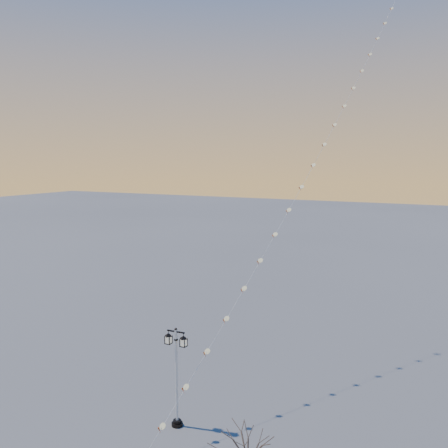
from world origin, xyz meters
The scene contains 3 objects.
street_lamp centered at (-0.26, 3.07, 3.18)m, with size 1.46×0.64×5.75m.
bare_tree centered at (5.62, -0.51, 2.41)m, with size 2.09×2.09×3.47m.
kite_train centered at (4.77, 24.88, 23.99)m, with size 9.72×53.04×48.13m.
Camera 1 is at (13.26, -18.18, 14.96)m, focal length 38.14 mm.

